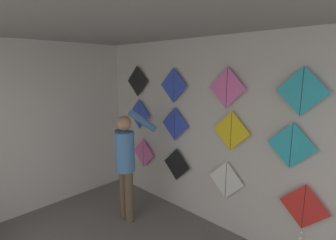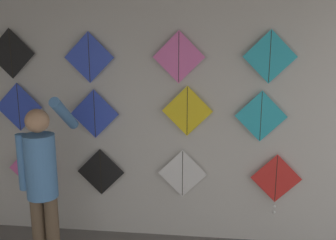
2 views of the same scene
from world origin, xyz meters
name	(u,v)px [view 2 (image 2 of 2)]	position (x,y,z in m)	size (l,w,h in m)	color
back_panel	(143,119)	(0.00, 4.15, 1.40)	(5.12, 0.06, 2.80)	beige
shopkeeper	(42,178)	(-0.82, 3.28, 1.00)	(0.45, 0.61, 1.78)	brown
kite_0	(32,168)	(-1.33, 4.06, 0.79)	(0.55, 0.01, 0.55)	pink
kite_1	(101,172)	(-0.49, 4.06, 0.78)	(0.55, 0.01, 0.55)	black
kite_2	(183,174)	(0.46, 4.06, 0.80)	(0.55, 0.01, 0.55)	white
kite_3	(276,181)	(1.49, 4.06, 0.77)	(0.55, 0.04, 0.69)	red
kite_4	(19,107)	(-1.42, 4.06, 1.53)	(0.55, 0.01, 0.55)	blue
kite_5	(95,114)	(-0.53, 4.06, 1.47)	(0.55, 0.01, 0.55)	blue
kite_6	(187,111)	(0.50, 4.06, 1.52)	(0.55, 0.01, 0.55)	yellow
kite_7	(261,116)	(1.29, 4.06, 1.49)	(0.55, 0.01, 0.55)	#28B2C6
kite_8	(11,54)	(-1.46, 4.06, 2.13)	(0.55, 0.01, 0.55)	black
kite_9	(89,57)	(-0.57, 4.06, 2.09)	(0.55, 0.01, 0.55)	blue
kite_10	(179,57)	(0.41, 4.06, 2.10)	(0.55, 0.01, 0.55)	pink
kite_11	(270,57)	(1.34, 4.06, 2.11)	(0.55, 0.01, 0.55)	#28B2C6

